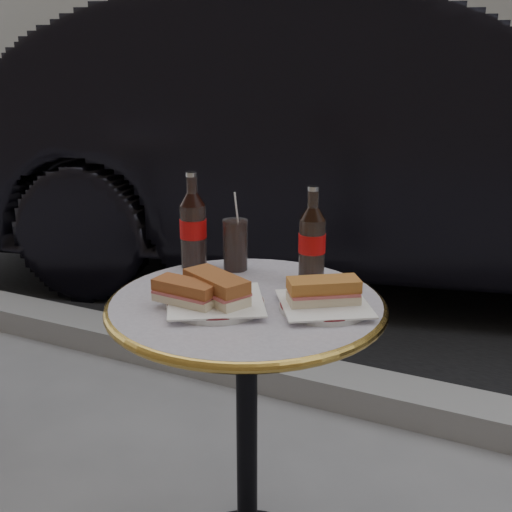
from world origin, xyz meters
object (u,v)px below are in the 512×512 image
at_px(bistro_table, 247,443).
at_px(cola_bottle_left, 193,220).
at_px(cola_glass, 235,245).
at_px(cola_bottle_right, 312,235).
at_px(parked_car, 374,141).
at_px(plate_right, 324,307).
at_px(plate_left, 216,304).

relative_size(bistro_table, cola_bottle_left, 2.99).
bearing_deg(cola_glass, cola_bottle_right, -1.16).
xyz_separation_m(cola_glass, parked_car, (-0.26, 2.21, -0.01)).
distance_m(bistro_table, plate_right, 0.41).
bearing_deg(parked_car, cola_bottle_right, 178.62).
bearing_deg(bistro_table, plate_left, -122.75).
xyz_separation_m(cola_bottle_right, parked_car, (-0.47, 2.21, -0.06)).
height_order(plate_right, cola_glass, cola_glass).
xyz_separation_m(cola_bottle_left, cola_bottle_right, (0.31, 0.02, -0.01)).
xyz_separation_m(plate_left, cola_bottle_left, (-0.18, 0.22, 0.12)).
bearing_deg(cola_bottle_right, parked_car, 101.93).
xyz_separation_m(plate_right, cola_bottle_left, (-0.40, 0.13, 0.12)).
bearing_deg(plate_left, cola_glass, 107.67).
height_order(bistro_table, plate_right, plate_right).
bearing_deg(cola_bottle_right, cola_glass, 178.84).
distance_m(cola_bottle_right, cola_glass, 0.21).
relative_size(plate_left, cola_bottle_left, 0.87).
bearing_deg(cola_glass, bistro_table, -56.34).
bearing_deg(parked_car, cola_bottle_left, 170.72).
height_order(plate_left, cola_bottle_right, cola_bottle_right).
bearing_deg(bistro_table, plate_right, 7.54).
bearing_deg(cola_bottle_right, plate_right, -59.85).
bearing_deg(parked_car, plate_right, 179.92).
bearing_deg(plate_right, plate_left, -157.90).
bearing_deg(bistro_table, cola_bottle_right, 63.69).
distance_m(bistro_table, cola_bottle_right, 0.52).
relative_size(cola_bottle_right, cola_glass, 1.80).
bearing_deg(cola_bottle_left, plate_left, -49.80).
xyz_separation_m(bistro_table, plate_right, (0.17, 0.02, 0.37)).
relative_size(plate_right, cola_glass, 1.49).
distance_m(plate_right, parked_car, 2.43).
bearing_deg(plate_left, parked_car, 97.89).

